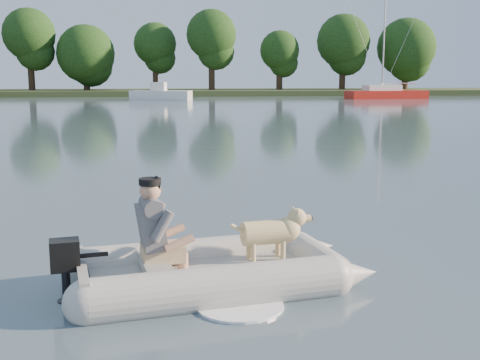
{
  "coord_description": "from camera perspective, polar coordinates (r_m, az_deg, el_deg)",
  "views": [
    {
      "loc": [
        -1.16,
        -6.64,
        2.23
      ],
      "look_at": [
        -0.16,
        1.77,
        0.75
      ],
      "focal_mm": 45.0,
      "sensor_mm": 36.0,
      "label": 1
    }
  ],
  "objects": [
    {
      "name": "man",
      "position": [
        6.29,
        -8.26,
        -4.13
      ],
      "size": [
        0.76,
        0.69,
        0.99
      ],
      "primitive_type": null,
      "rotation": [
        0.0,
        0.0,
        0.18
      ],
      "color": "#5C5C60",
      "rests_on": "dinghy"
    },
    {
      "name": "sailboat",
      "position": [
        59.25,
        13.64,
        7.95
      ],
      "size": [
        7.9,
        3.17,
        10.56
      ],
      "rotation": [
        0.0,
        0.0,
        0.12
      ],
      "color": "#B41E14",
      "rests_on": "water"
    },
    {
      "name": "treeline",
      "position": [
        67.87,
        -9.19,
        12.56
      ],
      "size": [
        71.02,
        7.35,
        9.27
      ],
      "color": "#332316",
      "rests_on": "shore_bank"
    },
    {
      "name": "shore_bank",
      "position": [
        68.68,
        -5.91,
        8.23
      ],
      "size": [
        160.0,
        12.0,
        0.7
      ],
      "primitive_type": "cube",
      "color": "#47512D",
      "rests_on": "water"
    },
    {
      "name": "motorboat",
      "position": [
        54.69,
        -7.51,
        8.62
      ],
      "size": [
        5.87,
        3.46,
        2.33
      ],
      "primitive_type": null,
      "rotation": [
        0.0,
        0.0,
        -0.26
      ],
      "color": "white",
      "rests_on": "water"
    },
    {
      "name": "water",
      "position": [
        7.1,
        2.99,
        -8.42
      ],
      "size": [
        160.0,
        160.0,
        0.0
      ],
      "primitive_type": "plane",
      "color": "slate",
      "rests_on": "ground"
    },
    {
      "name": "dog",
      "position": [
        6.65,
        2.48,
        -5.39
      ],
      "size": [
        0.9,
        0.46,
        0.57
      ],
      "primitive_type": null,
      "rotation": [
        0.0,
        0.0,
        0.18
      ],
      "color": "tan",
      "rests_on": "dinghy"
    },
    {
      "name": "outboard_motor",
      "position": [
        6.29,
        -16.2,
        -8.5
      ],
      "size": [
        0.42,
        0.33,
        0.73
      ],
      "primitive_type": null,
      "rotation": [
        0.0,
        0.0,
        0.18
      ],
      "color": "black",
      "rests_on": "dinghy"
    },
    {
      "name": "dinghy",
      "position": [
        6.42,
        -2.43,
        -5.36
      ],
      "size": [
        4.87,
        3.84,
        1.29
      ],
      "primitive_type": null,
      "rotation": [
        0.0,
        0.0,
        0.18
      ],
      "color": "#AAAAA4",
      "rests_on": "water"
    }
  ]
}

